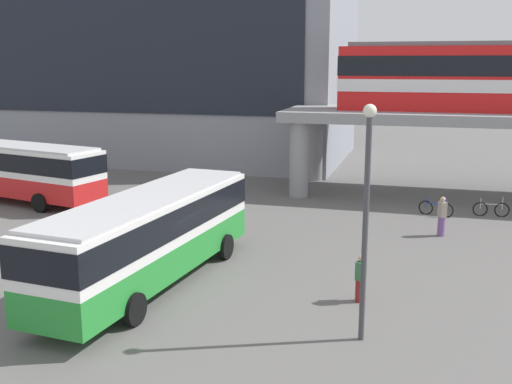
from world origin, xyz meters
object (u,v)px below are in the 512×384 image
bus_secondary (16,166)px  pedestrian_by_bike_rack (361,280)px  bus_main (150,230)px  bicycle_blue (436,209)px  bicycle_silver (491,209)px  station_building (156,62)px  pedestrian_walking_across (442,217)px

bus_secondary → pedestrian_by_bike_rack: 22.18m
bus_main → bicycle_blue: bearing=52.9°
bicycle_silver → bus_main: bearing=-132.6°
station_building → pedestrian_walking_across: station_building is taller
station_building → bicycle_silver: 30.23m
station_building → bus_main: (12.81, -28.50, -5.66)m
station_building → bicycle_silver: (25.19, -15.05, -7.29)m
station_building → bus_secondary: size_ratio=2.76×
bicycle_silver → station_building: bearing=149.1°
station_building → bus_secondary: station_building is taller
bus_secondary → bicycle_blue: bearing=7.4°
bus_main → bus_secondary: size_ratio=0.99×
station_building → bicycle_blue: 28.38m
bus_secondary → bicycle_silver: 25.52m
station_building → pedestrian_by_bike_rack: 35.15m
station_building → bus_main: 31.76m
pedestrian_walking_across → pedestrian_by_bike_rack: size_ratio=1.15×
bus_main → bicycle_blue: bus_main is taller
station_building → pedestrian_walking_across: 30.64m
bus_main → pedestrian_walking_across: bus_main is taller
bicycle_blue → bus_secondary: bearing=-172.6°
station_building → bicycle_blue: size_ratio=18.19×
bus_secondary → station_building: bearing=89.9°
pedestrian_by_bike_rack → bicycle_silver: bearing=68.3°
bus_main → station_building: bearing=114.2°
bus_main → bus_secondary: bearing=142.4°
station_building → pedestrian_walking_across: bearing=-40.6°
pedestrian_walking_across → pedestrian_by_bike_rack: bearing=-107.3°
station_building → pedestrian_walking_across: (22.68, -19.44, -6.79)m
bus_main → bus_secondary: same height
bus_main → pedestrian_by_bike_rack: 7.30m
station_building → bus_secondary: (-0.03, -18.60, -5.66)m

